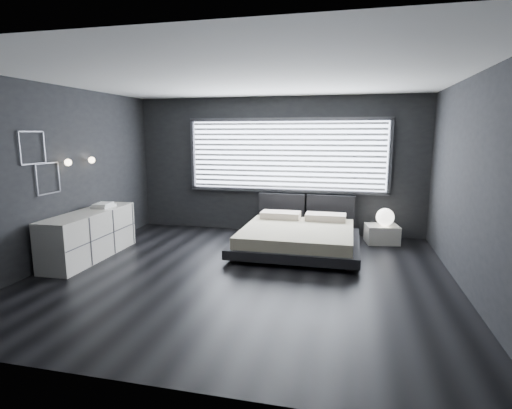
# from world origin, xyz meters

# --- Properties ---
(room) EXTENTS (6.04, 6.00, 2.80)m
(room) POSITION_xyz_m (0.00, 0.00, 1.40)
(room) COLOR black
(room) RESTS_ON ground
(window) EXTENTS (4.14, 0.09, 1.52)m
(window) POSITION_xyz_m (0.20, 2.70, 1.61)
(window) COLOR white
(window) RESTS_ON ground
(headboard) EXTENTS (1.96, 0.16, 0.52)m
(headboard) POSITION_xyz_m (0.63, 2.64, 0.57)
(headboard) COLOR black
(headboard) RESTS_ON ground
(sconce_near) EXTENTS (0.18, 0.11, 0.11)m
(sconce_near) POSITION_xyz_m (-2.88, 0.05, 1.60)
(sconce_near) COLOR silver
(sconce_near) RESTS_ON ground
(sconce_far) EXTENTS (0.18, 0.11, 0.11)m
(sconce_far) POSITION_xyz_m (-2.88, 0.65, 1.60)
(sconce_far) COLOR silver
(sconce_far) RESTS_ON ground
(wall_art_upper) EXTENTS (0.01, 0.48, 0.48)m
(wall_art_upper) POSITION_xyz_m (-2.98, -0.55, 1.85)
(wall_art_upper) COLOR #47474C
(wall_art_upper) RESTS_ON ground
(wall_art_lower) EXTENTS (0.01, 0.48, 0.48)m
(wall_art_lower) POSITION_xyz_m (-2.98, -0.30, 1.38)
(wall_art_lower) COLOR #47474C
(wall_art_lower) RESTS_ON ground
(bed) EXTENTS (2.13, 2.04, 0.55)m
(bed) POSITION_xyz_m (0.63, 1.38, 0.26)
(bed) COLOR black
(bed) RESTS_ON ground
(nightstand) EXTENTS (0.66, 0.58, 0.34)m
(nightstand) POSITION_xyz_m (2.12, 2.28, 0.17)
(nightstand) COLOR silver
(nightstand) RESTS_ON ground
(orb_lamp) EXTENTS (0.33, 0.33, 0.33)m
(orb_lamp) POSITION_xyz_m (2.16, 2.24, 0.51)
(orb_lamp) COLOR white
(orb_lamp) RESTS_ON nightstand
(dresser) EXTENTS (0.60, 1.97, 0.78)m
(dresser) POSITION_xyz_m (-2.68, 0.19, 0.39)
(dresser) COLOR silver
(dresser) RESTS_ON ground
(book_stack) EXTENTS (0.30, 0.39, 0.08)m
(book_stack) POSITION_xyz_m (-2.68, 0.60, 0.82)
(book_stack) COLOR silver
(book_stack) RESTS_ON dresser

